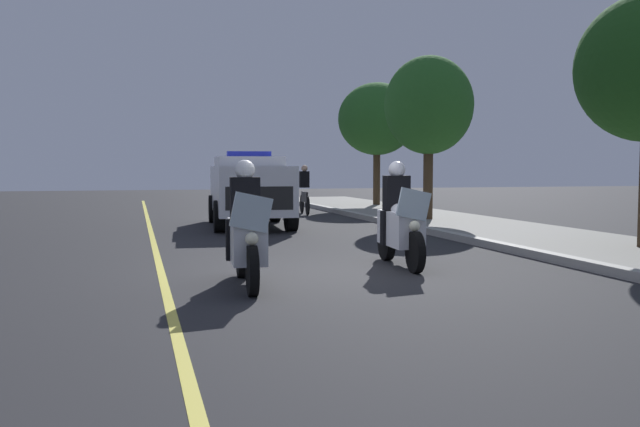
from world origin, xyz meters
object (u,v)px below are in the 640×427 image
police_motorcycle_lead_left (246,235)px  tree_far_back (429,106)px  police_suv (249,187)px  cyclist_background (304,190)px  police_motorcycle_lead_right (400,224)px  tree_behind_suv (377,119)px

police_motorcycle_lead_left → tree_far_back: 11.85m
tree_far_back → police_suv: bearing=-89.9°
cyclist_background → tree_far_back: size_ratio=0.37×
police_motorcycle_lead_right → cyclist_background: size_ratio=1.22×
police_motorcycle_lead_left → tree_behind_suv: 18.99m
police_motorcycle_lead_left → police_motorcycle_lead_right: same height
police_motorcycle_lead_left → cyclist_background: 14.15m
police_motorcycle_lead_left → tree_behind_suv: (-16.97, 8.03, 2.85)m
police_motorcycle_lead_right → cyclist_background: bearing=173.3°
cyclist_background → tree_far_back: (4.24, 2.68, 2.56)m
police_motorcycle_lead_left → police_suv: size_ratio=0.43×
police_motorcycle_lead_right → police_suv: 8.18m
police_motorcycle_lead_left → tree_far_back: size_ratio=0.45×
tree_far_back → police_motorcycle_lead_left: bearing=-36.4°
tree_far_back → cyclist_background: bearing=-147.7°
police_suv → tree_far_back: bearing=90.1°
police_motorcycle_lead_left → police_suv: 9.42m
police_suv → cyclist_background: bearing=148.5°
police_suv → tree_far_back: size_ratio=1.06×
police_motorcycle_lead_right → tree_behind_suv: size_ratio=0.44×
police_motorcycle_lead_left → tree_far_back: bearing=143.6°
police_suv → cyclist_background: size_ratio=2.85×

